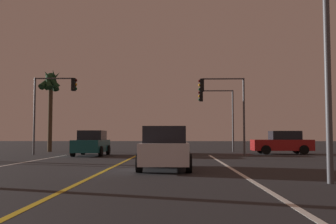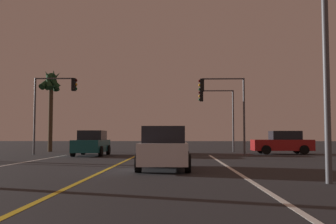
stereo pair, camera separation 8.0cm
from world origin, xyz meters
The scene contains 10 objects.
lane_edge_right centered at (4.98, 9.60, 0.00)m, with size 0.16×31.20×0.01m, color silver.
lane_center_divider centered at (0.00, 9.60, 0.00)m, with size 0.16×31.20×0.01m, color gold.
car_lead_same_lane centered at (2.28, 13.62, 0.82)m, with size 2.02×4.30×1.70m.
car_ahead_far centered at (1.71, 26.97, 0.82)m, with size 2.02×4.30×1.70m.
car_crossing_side centered at (10.52, 27.18, 0.82)m, with size 4.30×2.02×1.70m.
car_oncoming centered at (-3.06, 24.52, 0.82)m, with size 2.02×4.30×1.70m.
traffic_light_near_right centered at (5.93, 25.70, 4.05)m, with size 3.28×0.36×5.44m.
traffic_light_near_left centered at (-6.02, 25.70, 4.09)m, with size 3.13×0.36×5.51m.
traffic_light_far_right centered at (6.04, 31.20, 3.89)m, with size 3.01×0.36×5.22m.
palm_tree_left_far centered at (-8.06, 30.89, 5.61)m, with size 1.87×2.17×7.07m.
Camera 1 is at (2.78, -1.89, 1.33)m, focal length 41.73 mm.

